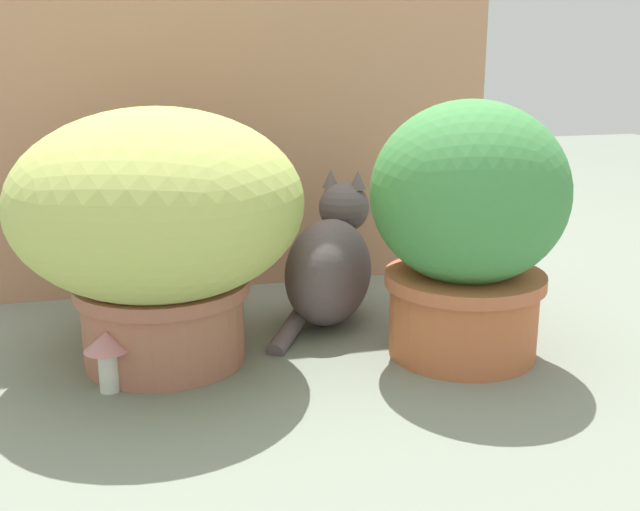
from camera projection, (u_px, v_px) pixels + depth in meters
The scene contains 6 objects.
ground_plane at pixel (241, 360), 1.45m from camera, with size 6.00×6.00×0.00m, color gray.
cardboard_backdrop at pixel (225, 89), 1.77m from camera, with size 1.28×0.03×0.94m, color tan.
grass_planter at pixel (158, 221), 1.38m from camera, with size 0.52×0.52×0.47m.
leafy_planter at pixel (468, 223), 1.41m from camera, with size 0.36×0.36×0.48m.
cat at pixel (331, 265), 1.63m from camera, with size 0.30×0.33×0.32m.
mushroom_ornament_pink at pixel (107, 350), 1.30m from camera, with size 0.08×0.08×0.11m.
Camera 1 is at (-0.20, -1.34, 0.57)m, focal length 43.66 mm.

